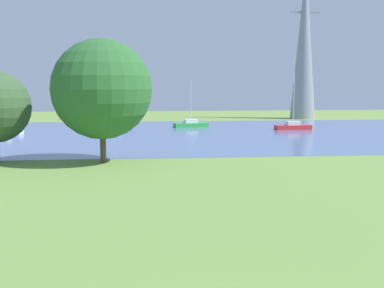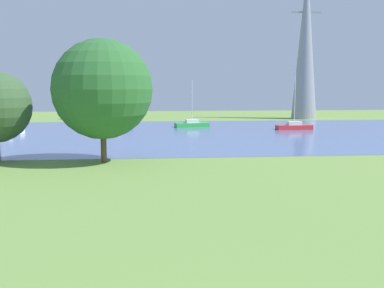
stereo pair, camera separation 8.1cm
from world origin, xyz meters
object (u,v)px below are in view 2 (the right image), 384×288
sailboat_green (192,124)px  tree_east_far (102,89)px  sailboat_blue (115,124)px  sailboat_white (3,130)px  electricity_pylon (306,42)px  sailboat_red (294,126)px

sailboat_green → tree_east_far: tree_east_far is taller
sailboat_blue → sailboat_white: 14.82m
tree_east_far → electricity_pylon: size_ratio=0.35×
sailboat_white → tree_east_far: tree_east_far is taller
tree_east_far → sailboat_blue: bearing=91.8°
tree_east_far → electricity_pylon: (31.32, 45.56, 7.88)m
sailboat_red → sailboat_blue: bearing=167.6°
sailboat_red → electricity_pylon: (8.32, 20.58, 12.98)m
tree_east_far → electricity_pylon: bearing=55.5°
sailboat_green → sailboat_white: sailboat_white is taller
sailboat_white → electricity_pylon: (45.46, 22.02, 12.99)m
sailboat_red → tree_east_far: size_ratio=0.83×
sailboat_blue → sailboat_green: (10.71, -0.15, -0.02)m
sailboat_blue → tree_east_far: tree_east_far is taller
sailboat_green → sailboat_white: (-23.93, -6.56, 0.00)m
sailboat_blue → electricity_pylon: bearing=25.4°
sailboat_white → sailboat_blue: bearing=26.9°
sailboat_white → tree_east_far: bearing=-59.0°
sailboat_blue → tree_east_far: bearing=-88.2°
tree_east_far → sailboat_red: bearing=47.4°
sailboat_red → sailboat_blue: sailboat_blue is taller
sailboat_red → sailboat_green: 14.17m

